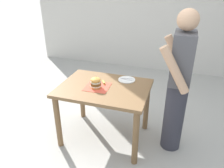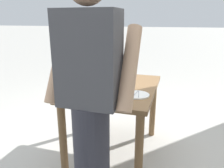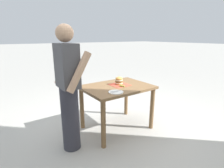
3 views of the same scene
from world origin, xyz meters
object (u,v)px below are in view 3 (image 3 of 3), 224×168
at_px(sandwich, 119,81).
at_px(diner_across_table, 69,88).
at_px(side_plate_with_forks, 116,92).
at_px(patio_table, 117,93).
at_px(pickle_spear, 122,86).

distance_m(sandwich, diner_across_table, 0.95).
distance_m(sandwich, side_plate_with_forks, 0.45).
relative_size(patio_table, pickle_spear, 12.49).
bearing_deg(diner_across_table, side_plate_with_forks, -105.54).
relative_size(sandwich, pickle_spear, 1.91).
bearing_deg(side_plate_with_forks, sandwich, -42.64).
relative_size(sandwich, side_plate_with_forks, 0.76).
bearing_deg(diner_across_table, patio_table, -84.11).
xyz_separation_m(side_plate_with_forks, diner_across_table, (0.18, 0.64, 0.12)).
bearing_deg(sandwich, side_plate_with_forks, 137.36).
distance_m(pickle_spear, side_plate_with_forks, 0.31).
height_order(pickle_spear, diner_across_table, diner_across_table).
bearing_deg(pickle_spear, side_plate_with_forks, 125.58).
xyz_separation_m(pickle_spear, diner_across_table, (-0.00, 0.89, 0.11)).
height_order(sandwich, side_plate_with_forks, sandwich).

